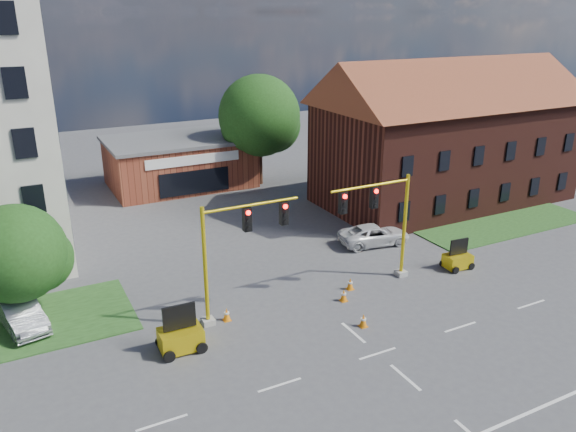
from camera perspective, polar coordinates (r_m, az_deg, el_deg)
The scene contains 17 objects.
ground at distance 26.68m, azimuth 9.09°, elevation -13.63°, with size 120.00×120.00×0.00m, color #49494C.
grass_verge_ne at distance 43.87m, azimuth 21.35°, elevation -0.89°, with size 14.00×4.00×0.08m, color #22481B.
lane_markings at distance 24.80m, azimuth 13.33°, elevation -16.87°, with size 60.00×36.00×0.01m, color white, non-canonical shape.
brick_shop at distance 51.05m, azimuth -10.95°, elevation 5.47°, with size 12.40×8.40×4.30m.
townhouse_row at distance 46.99m, azimuth 15.93°, elevation 8.54°, with size 21.00×11.00×11.50m.
tree_large at distance 49.93m, azimuth -2.59°, elevation 9.89°, with size 7.49×7.13×9.73m.
tree_nw_front at distance 30.28m, azimuth -25.43°, elevation -3.59°, with size 5.07×4.83×6.12m.
signal_mast_west at distance 27.54m, azimuth -5.27°, elevation -3.05°, with size 5.30×0.60×6.20m.
signal_mast_east at distance 31.57m, azimuth 9.51°, elevation -0.18°, with size 5.30×0.60×6.20m.
trailer_west at distance 26.70m, azimuth -10.85°, elevation -11.95°, with size 1.98×1.35×2.22m.
trailer_east at distance 35.57m, azimuth 16.84°, elevation -4.25°, with size 1.68×1.20×1.82m.
cone_a at distance 28.85m, azimuth -6.25°, elevation -9.91°, with size 0.40×0.40×0.70m.
cone_b at distance 30.60m, azimuth 5.68°, elevation -8.02°, with size 0.40×0.40×0.70m.
cone_c at distance 28.41m, azimuth 7.66°, elevation -10.48°, with size 0.40×0.40×0.70m.
cone_d at distance 31.84m, azimuth 6.33°, elevation -6.87°, with size 0.40×0.40×0.70m.
pickup_white at distance 37.96m, azimuth 8.77°, elevation -1.88°, with size 2.21×4.79×1.33m, color white.
sedan_silver_front at distance 30.99m, azimuth -25.58°, elevation -8.81°, with size 1.60×4.58×1.51m, color #919498.
Camera 1 is at (-13.68, -17.58, 14.68)m, focal length 35.00 mm.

